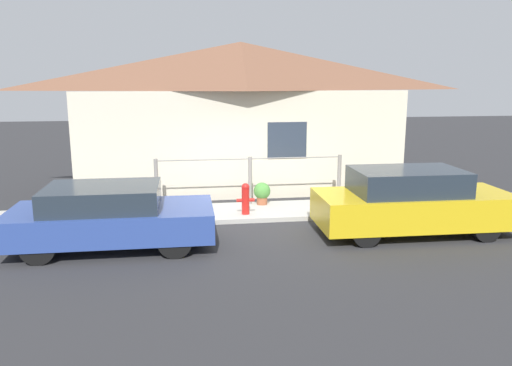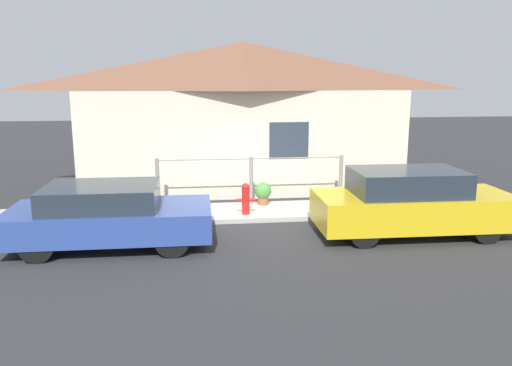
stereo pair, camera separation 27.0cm
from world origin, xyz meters
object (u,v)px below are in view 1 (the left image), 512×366
at_px(potted_plant_near_hydrant, 262,192).
at_px(fire_hydrant, 246,198).
at_px(car_left, 110,216).
at_px(car_right, 411,202).

bearing_deg(potted_plant_near_hydrant, fire_hydrant, -121.63).
relative_size(car_left, car_right, 0.95).
height_order(car_left, potted_plant_near_hydrant, car_left).
distance_m(car_left, potted_plant_near_hydrant, 4.33).
bearing_deg(car_right, potted_plant_near_hydrant, 139.00).
height_order(car_left, fire_hydrant, car_left).
xyz_separation_m(car_right, potted_plant_near_hydrant, (-2.87, 2.58, -0.28)).
bearing_deg(fire_hydrant, potted_plant_near_hydrant, 58.37).
relative_size(car_right, fire_hydrant, 5.52).
relative_size(car_left, potted_plant_near_hydrant, 6.92).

